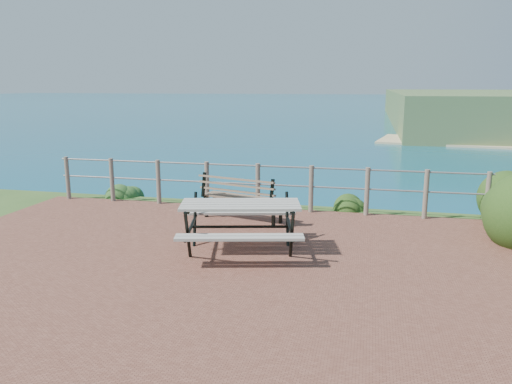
{
  "coord_description": "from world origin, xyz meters",
  "views": [
    {
      "loc": [
        2.31,
        -6.91,
        2.67
      ],
      "look_at": [
        0.32,
        1.75,
        0.75
      ],
      "focal_mm": 35.0,
      "sensor_mm": 36.0,
      "label": 1
    }
  ],
  "objects": [
    {
      "name": "safety_railing",
      "position": [
        0.0,
        3.35,
        0.57
      ],
      "size": [
        9.4,
        0.1,
        1.0
      ],
      "color": "#6B5B4C",
      "rests_on": "ground"
    },
    {
      "name": "shrub_lip_west",
      "position": [
        -3.37,
        4.05,
        0.0
      ],
      "size": [
        0.85,
        0.85,
        0.63
      ],
      "primitive_type": "ellipsoid",
      "color": "#205724",
      "rests_on": "ground"
    },
    {
      "name": "shrub_lip_east",
      "position": [
        2.01,
        3.98,
        0.0
      ],
      "size": [
        0.66,
        0.66,
        0.36
      ],
      "primitive_type": "ellipsoid",
      "color": "#1F3F13",
      "rests_on": "ground"
    },
    {
      "name": "park_bench",
      "position": [
        -0.1,
        2.42,
        0.62
      ],
      "size": [
        1.71,
        0.85,
        0.94
      ],
      "rotation": [
        0.0,
        0.0,
        -0.28
      ],
      "color": "brown",
      "rests_on": "ground"
    },
    {
      "name": "ocean",
      "position": [
        0.0,
        200.0,
        0.0
      ],
      "size": [
        1200.0,
        1200.0,
        0.0
      ],
      "primitive_type": "plane",
      "color": "#156C7F",
      "rests_on": "ground"
    },
    {
      "name": "ground",
      "position": [
        0.0,
        0.0,
        0.0
      ],
      "size": [
        10.0,
        7.0,
        0.12
      ],
      "primitive_type": "cube",
      "color": "brown",
      "rests_on": "ground"
    },
    {
      "name": "picnic_table",
      "position": [
        0.34,
        0.56,
        0.51
      ],
      "size": [
        2.02,
        1.61,
        0.8
      ],
      "rotation": [
        0.0,
        0.0,
        0.23
      ],
      "color": "#9E998D",
      "rests_on": "ground"
    }
  ]
}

